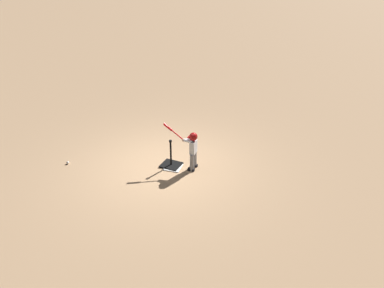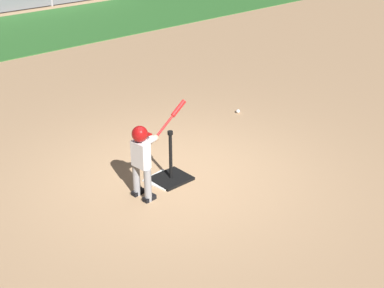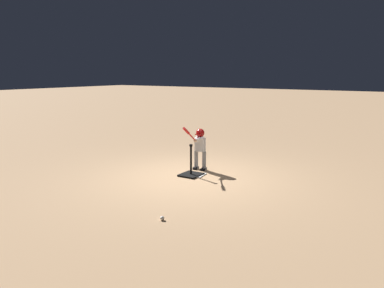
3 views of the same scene
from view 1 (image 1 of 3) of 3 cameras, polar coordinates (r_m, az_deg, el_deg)
ground_plane at (r=10.04m, az=-4.25°, el=-3.34°), size 90.00×90.00×0.00m
home_plate at (r=9.96m, az=-2.90°, el=-3.52°), size 0.50×0.50×0.02m
batting_tee at (r=10.00m, az=-3.21°, el=-2.87°), size 0.51×0.46×0.76m
batter_child at (r=9.57m, az=-0.01°, el=-0.31°), size 0.94×0.33×1.20m
baseball at (r=10.62m, az=-18.40°, el=-2.72°), size 0.07×0.07×0.07m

